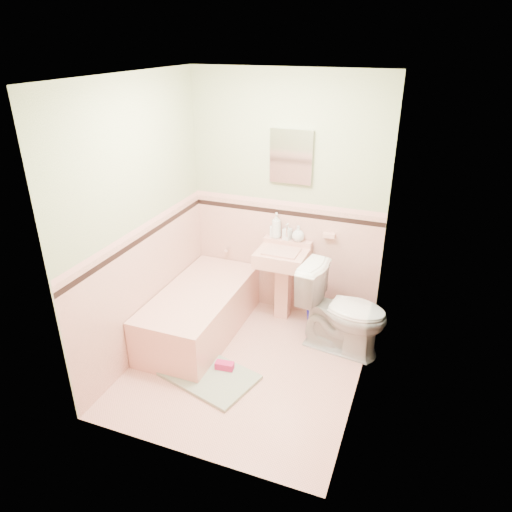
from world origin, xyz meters
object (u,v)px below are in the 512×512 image
(soap_bottle_mid, at_px, (287,232))
(shoe, at_px, (225,366))
(medicine_cabinet, at_px, (291,157))
(soap_bottle_right, at_px, (298,233))
(bucket, at_px, (316,315))
(bathtub, at_px, (200,313))
(soap_bottle_left, at_px, (276,226))
(toilet, at_px, (343,311))
(sink, at_px, (281,286))

(soap_bottle_mid, bearing_deg, shoe, -99.01)
(medicine_cabinet, relative_size, soap_bottle_right, 3.16)
(shoe, bearing_deg, bucket, 54.50)
(bathtub, relative_size, soap_bottle_right, 9.14)
(bathtub, relative_size, soap_bottle_left, 5.54)
(soap_bottle_left, height_order, soap_bottle_right, soap_bottle_left)
(soap_bottle_mid, height_order, toilet, soap_bottle_mid)
(medicine_cabinet, distance_m, soap_bottle_right, 0.78)
(toilet, xyz_separation_m, bucket, (-0.32, 0.32, -0.31))
(medicine_cabinet, distance_m, toilet, 1.54)
(medicine_cabinet, bearing_deg, toilet, -35.67)
(toilet, bearing_deg, sink, 75.02)
(bucket, bearing_deg, soap_bottle_mid, 158.90)
(shoe, bearing_deg, bathtub, 128.10)
(bucket, xyz_separation_m, shoe, (-0.58, -1.05, -0.04))
(sink, xyz_separation_m, bucket, (0.38, 0.03, -0.29))
(soap_bottle_left, xyz_separation_m, soap_bottle_right, (0.24, 0.00, -0.05))
(shoe, bearing_deg, soap_bottle_right, 68.99)
(bathtub, relative_size, toilet, 1.78)
(soap_bottle_left, relative_size, shoe, 1.64)
(soap_bottle_left, relative_size, toilet, 0.32)
(soap_bottle_left, height_order, soap_bottle_mid, soap_bottle_left)
(soap_bottle_mid, relative_size, soap_bottle_right, 1.05)
(bucket, bearing_deg, bathtub, -152.08)
(sink, height_order, medicine_cabinet, medicine_cabinet)
(soap_bottle_right, distance_m, toilet, 0.91)
(soap_bottle_left, distance_m, shoe, 1.51)
(sink, height_order, soap_bottle_mid, soap_bottle_mid)
(soap_bottle_left, bearing_deg, soap_bottle_mid, 0.00)
(sink, xyz_separation_m, toilet, (0.70, -0.29, 0.02))
(soap_bottle_left, distance_m, soap_bottle_right, 0.24)
(soap_bottle_mid, bearing_deg, medicine_cabinet, 73.77)
(medicine_cabinet, height_order, soap_bottle_mid, medicine_cabinet)
(medicine_cabinet, height_order, soap_bottle_left, medicine_cabinet)
(bucket, relative_size, shoe, 1.30)
(bathtub, distance_m, soap_bottle_mid, 1.21)
(medicine_cabinet, bearing_deg, bucket, -25.37)
(soap_bottle_right, relative_size, toilet, 0.20)
(soap_bottle_right, bearing_deg, soap_bottle_left, 180.00)
(bathtub, height_order, sink, sink)
(medicine_cabinet, distance_m, soap_bottle_mid, 0.77)
(bathtub, bearing_deg, soap_bottle_mid, 46.61)
(toilet, relative_size, bucket, 3.92)
(soap_bottle_mid, bearing_deg, sink, -87.22)
(bathtub, xyz_separation_m, soap_bottle_left, (0.55, 0.71, 0.76))
(shoe, bearing_deg, sink, 72.29)
(soap_bottle_right, xyz_separation_m, toilet, (0.59, -0.47, -0.51))
(soap_bottle_mid, relative_size, shoe, 1.04)
(soap_bottle_right, bearing_deg, bathtub, -137.97)
(soap_bottle_right, bearing_deg, sink, -120.89)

